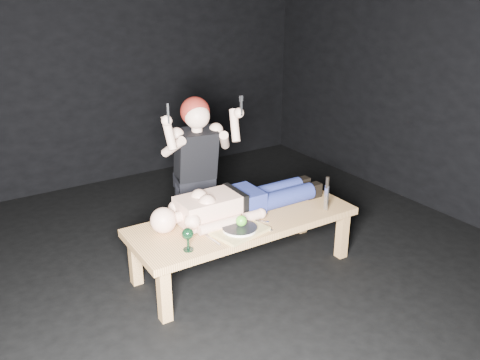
{
  "coord_description": "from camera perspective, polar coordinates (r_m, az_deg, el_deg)",
  "views": [
    {
      "loc": [
        -1.64,
        -2.88,
        2.15
      ],
      "look_at": [
        0.26,
        0.08,
        0.75
      ],
      "focal_mm": 37.61,
      "sensor_mm": 36.0,
      "label": 1
    }
  ],
  "objects": [
    {
      "name": "spoon_flat",
      "position": [
        3.83,
        1.97,
        -4.59
      ],
      "size": [
        0.12,
        0.16,
        0.01
      ],
      "primitive_type": "cube",
      "rotation": [
        0.0,
        0.0,
        0.63
      ],
      "color": "#B2B2B7",
      "rests_on": "table"
    },
    {
      "name": "carving_knife",
      "position": [
        3.99,
        9.8,
        -1.59
      ],
      "size": [
        0.04,
        0.04,
        0.29
      ],
      "primitive_type": null,
      "rotation": [
        0.0,
        0.0,
        -0.01
      ],
      "color": "#B2B2B7",
      "rests_on": "table"
    },
    {
      "name": "serving_tray",
      "position": [
        3.66,
        -0.05,
        -5.8
      ],
      "size": [
        0.42,
        0.34,
        0.02
      ],
      "primitive_type": "cube",
      "rotation": [
        0.0,
        0.0,
        0.2
      ],
      "color": "tan",
      "rests_on": "table"
    },
    {
      "name": "apple",
      "position": [
        3.64,
        0.15,
        -4.65
      ],
      "size": [
        0.08,
        0.08,
        0.08
      ],
      "primitive_type": "sphere",
      "color": "green",
      "rests_on": "plate"
    },
    {
      "name": "plate",
      "position": [
        3.65,
        -0.05,
        -5.51
      ],
      "size": [
        0.3,
        0.3,
        0.02
      ],
      "primitive_type": "cylinder",
      "rotation": [
        0.0,
        0.0,
        0.2
      ],
      "color": "white",
      "rests_on": "serving_tray"
    },
    {
      "name": "lying_man",
      "position": [
        3.92,
        0.19,
        -2.01
      ],
      "size": [
        1.64,
        0.52,
        0.24
      ],
      "primitive_type": null,
      "rotation": [
        0.0,
        0.0,
        -0.01
      ],
      "color": "tan",
      "rests_on": "table"
    },
    {
      "name": "table",
      "position": [
        3.97,
        0.39,
        -7.28
      ],
      "size": [
        1.77,
        0.68,
        0.45
      ],
      "primitive_type": "cube",
      "rotation": [
        0.0,
        0.0,
        -0.01
      ],
      "color": "tan",
      "rests_on": "ground"
    },
    {
      "name": "fork_flat",
      "position": [
        3.56,
        -3.13,
        -6.78
      ],
      "size": [
        0.03,
        0.19,
        0.01
      ],
      "primitive_type": "cube",
      "rotation": [
        0.0,
        0.0,
        0.05
      ],
      "color": "#B2B2B7",
      "rests_on": "table"
    },
    {
      "name": "kneeling_woman",
      "position": [
        4.28,
        -5.32,
        1.38
      ],
      "size": [
        0.83,
        0.9,
        1.34
      ],
      "primitive_type": null,
      "rotation": [
        0.0,
        0.0,
        -0.16
      ],
      "color": "black",
      "rests_on": "ground"
    },
    {
      "name": "back_wall",
      "position": [
        5.66,
        -16.18,
        14.29
      ],
      "size": [
        5.0,
        0.0,
        5.0
      ],
      "primitive_type": "plane",
      "rotation": [
        1.57,
        0.0,
        0.0
      ],
      "color": "black",
      "rests_on": "ground"
    },
    {
      "name": "knife_flat",
      "position": [
        3.75,
        2.8,
        -5.24
      ],
      "size": [
        0.02,
        0.19,
        0.01
      ],
      "primitive_type": "cube",
      "rotation": [
        0.0,
        0.0,
        0.03
      ],
      "color": "#B2B2B7",
      "rests_on": "table"
    },
    {
      "name": "goblet",
      "position": [
        3.41,
        -5.93,
        -6.72
      ],
      "size": [
        0.08,
        0.08,
        0.17
      ],
      "primitive_type": null,
      "rotation": [
        0.0,
        0.0,
        -0.01
      ],
      "color": "black",
      "rests_on": "table"
    },
    {
      "name": "ground",
      "position": [
        3.95,
        -2.62,
        -11.32
      ],
      "size": [
        5.0,
        5.0,
        0.0
      ],
      "primitive_type": "plane",
      "color": "black",
      "rests_on": "ground"
    }
  ]
}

